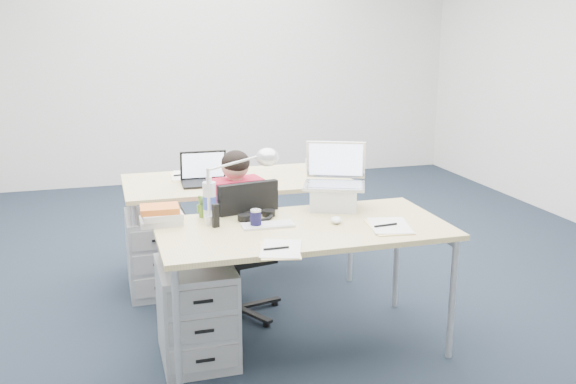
{
  "coord_description": "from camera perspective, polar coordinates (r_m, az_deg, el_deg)",
  "views": [
    {
      "loc": [
        -1.24,
        -4.03,
        1.8
      ],
      "look_at": [
        -0.21,
        -0.51,
        0.85
      ],
      "focal_mm": 40.0,
      "sensor_mm": 36.0,
      "label": 1
    }
  ],
  "objects": [
    {
      "name": "papers_left",
      "position": [
        3.17,
        -0.73,
        -5.16
      ],
      "size": [
        0.27,
        0.32,
        0.01
      ],
      "primitive_type": "cube",
      "rotation": [
        0.0,
        0.0,
        -0.29
      ],
      "color": "#FBDC91",
      "rests_on": "desk_near"
    },
    {
      "name": "desk_near",
      "position": [
        3.56,
        1.36,
        -3.76
      ],
      "size": [
        1.6,
        0.8,
        0.73
      ],
      "color": "tan",
      "rests_on": "ground"
    },
    {
      "name": "desk_far",
      "position": [
        4.65,
        -4.55,
        0.58
      ],
      "size": [
        1.6,
        0.8,
        0.73
      ],
      "color": "tan",
      "rests_on": "ground"
    },
    {
      "name": "cordless_phone",
      "position": [
        3.53,
        -6.44,
        -2.11
      ],
      "size": [
        0.04,
        0.03,
        0.13
      ],
      "primitive_type": "cube",
      "rotation": [
        0.0,
        0.0,
        0.39
      ],
      "color": "black",
      "rests_on": "desk_near"
    },
    {
      "name": "room",
      "position": [
        4.22,
        0.76,
        13.34
      ],
      "size": [
        6.02,
        7.02,
        2.8
      ],
      "color": "silver",
      "rests_on": "ground"
    },
    {
      "name": "silver_laptop",
      "position": [
        3.85,
        4.15,
        1.32
      ],
      "size": [
        0.45,
        0.41,
        0.39
      ],
      "primitive_type": null,
      "rotation": [
        0.0,
        0.0,
        -0.4
      ],
      "color": "silver",
      "rests_on": "desk_near"
    },
    {
      "name": "drawer_pedestal_far",
      "position": [
        4.57,
        -11.53,
        -5.27
      ],
      "size": [
        0.4,
        0.5,
        0.55
      ],
      "primitive_type": "cube",
      "color": "#A9ACAF",
      "rests_on": "ground"
    },
    {
      "name": "desk_lamp",
      "position": [
        3.57,
        -5.05,
        0.62
      ],
      "size": [
        0.4,
        0.24,
        0.43
      ],
      "primitive_type": null,
      "rotation": [
        0.0,
        0.0,
        0.3
      ],
      "color": "silver",
      "rests_on": "desk_near"
    },
    {
      "name": "bear_figurine",
      "position": [
        3.73,
        -7.59,
        -1.24
      ],
      "size": [
        0.08,
        0.07,
        0.13
      ],
      "primitive_type": null,
      "rotation": [
        0.0,
        0.0,
        -0.25
      ],
      "color": "#366C1C",
      "rests_on": "desk_near"
    },
    {
      "name": "can_koozie",
      "position": [
        3.52,
        -2.88,
        -2.35
      ],
      "size": [
        0.08,
        0.08,
        0.1
      ],
      "primitive_type": "cylinder",
      "rotation": [
        0.0,
        0.0,
        0.37
      ],
      "color": "#15123A",
      "rests_on": "desk_near"
    },
    {
      "name": "headphones",
      "position": [
        3.68,
        -2.8,
        -2.07
      ],
      "size": [
        0.29,
        0.25,
        0.04
      ],
      "primitive_type": null,
      "rotation": [
        0.0,
        0.0,
        0.31
      ],
      "color": "black",
      "rests_on": "desk_near"
    },
    {
      "name": "sunglasses",
      "position": [
        3.86,
        4.98,
        -1.44
      ],
      "size": [
        0.12,
        0.08,
        0.02
      ],
      "primitive_type": null,
      "rotation": [
        0.0,
        0.0,
        -0.36
      ],
      "color": "black",
      "rests_on": "desk_near"
    },
    {
      "name": "wireless_keyboard",
      "position": [
        3.54,
        -1.81,
        -2.94
      ],
      "size": [
        0.29,
        0.13,
        0.01
      ],
      "primitive_type": "cube",
      "rotation": [
        0.0,
        0.0,
        -0.03
      ],
      "color": "white",
      "rests_on": "desk_near"
    },
    {
      "name": "papers_right",
      "position": [
        3.56,
        8.96,
        -3.06
      ],
      "size": [
        0.26,
        0.33,
        0.01
      ],
      "primitive_type": "cube",
      "rotation": [
        0.0,
        0.0,
        -0.2
      ],
      "color": "#FBDC91",
      "rests_on": "desk_near"
    },
    {
      "name": "computer_mouse",
      "position": [
        3.61,
        4.32,
        -2.5
      ],
      "size": [
        0.09,
        0.11,
        0.03
      ],
      "primitive_type": "ellipsoid",
      "rotation": [
        0.0,
        0.0,
        -0.31
      ],
      "color": "white",
      "rests_on": "desk_near"
    },
    {
      "name": "office_chair",
      "position": [
        4.11,
        -4.37,
        -7.58
      ],
      "size": [
        0.68,
        0.68,
        0.91
      ],
      "rotation": [
        0.0,
        0.0,
        0.2
      ],
      "color": "black",
      "rests_on": "ground"
    },
    {
      "name": "dark_laptop",
      "position": [
        4.48,
        -7.38,
        2.12
      ],
      "size": [
        0.33,
        0.32,
        0.24
      ],
      "primitive_type": null,
      "rotation": [
        0.0,
        0.0,
        -0.03
      ],
      "color": "black",
      "rests_on": "desk_far"
    },
    {
      "name": "floor",
      "position": [
        4.59,
        0.69,
        -8.57
      ],
      "size": [
        7.0,
        7.0,
        0.0
      ],
      "primitive_type": "plane",
      "color": "black",
      "rests_on": "ground"
    },
    {
      "name": "far_cup",
      "position": [
        4.86,
        1.98,
        2.4
      ],
      "size": [
        0.08,
        0.08,
        0.1
      ],
      "primitive_type": "cylinder",
      "rotation": [
        0.0,
        0.0,
        -0.22
      ],
      "color": "white",
      "rests_on": "desk_far"
    },
    {
      "name": "water_bottle",
      "position": [
        3.67,
        -6.99,
        -0.53
      ],
      "size": [
        0.08,
        0.08,
        0.25
      ],
      "primitive_type": "cylinder",
      "rotation": [
        0.0,
        0.0,
        0.03
      ],
      "color": "silver",
      "rests_on": "desk_near"
    },
    {
      "name": "book_stack",
      "position": [
        3.64,
        -11.24,
        -2.03
      ],
      "size": [
        0.25,
        0.2,
        0.1
      ],
      "primitive_type": "cube",
      "rotation": [
        0.0,
        0.0,
        -0.15
      ],
      "color": "silver",
      "rests_on": "desk_near"
    },
    {
      "name": "far_papers",
      "position": [
        4.76,
        -9.02,
        1.41
      ],
      "size": [
        0.26,
        0.34,
        0.01
      ],
      "primitive_type": "cube",
      "rotation": [
        0.0,
        0.0,
        -0.12
      ],
      "color": "white",
      "rests_on": "desk_far"
    },
    {
      "name": "seated_person",
      "position": [
        4.15,
        -5.17,
        -3.26
      ],
      "size": [
        0.36,
        0.6,
        1.06
      ],
      "rotation": [
        0.0,
        0.0,
        0.16
      ],
      "color": "#B21933",
      "rests_on": "ground"
    },
    {
      "name": "drawer_pedestal_near",
      "position": [
        3.63,
        -8.11,
        -10.5
      ],
      "size": [
        0.4,
        0.5,
        0.55
      ],
      "primitive_type": "cube",
      "color": "#A9ACAF",
      "rests_on": "ground"
    }
  ]
}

